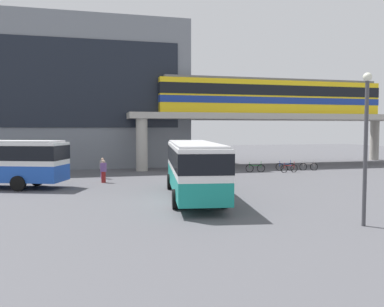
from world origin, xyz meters
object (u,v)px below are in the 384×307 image
pedestrian_near_building (103,172)px  bicycle_green (255,168)px  train (271,97)px  pedestrian_at_kerb (103,169)px  bicycle_red (289,168)px  bicycle_blue (285,167)px  bus_main (194,164)px  station_building (52,96)px  bicycle_silver (309,167)px

pedestrian_near_building → bicycle_green: bearing=16.0°
train → pedestrian_at_kerb: size_ratio=15.17×
bicycle_green → bicycle_red: 3.09m
bicycle_blue → pedestrian_near_building: bearing=-165.1°
bus_main → bicycle_blue: bus_main is taller
station_building → bicycle_silver: station_building is taller
bus_main → bicycle_silver: 19.05m
bicycle_red → bicycle_silver: bearing=23.5°
bus_main → bicycle_red: bus_main is taller
bicycle_silver → pedestrian_at_kerb: bearing=-175.3°
bus_main → pedestrian_near_building: (-4.88, 8.01, -1.20)m
bicycle_green → pedestrian_at_kerb: 13.93m
train → bicycle_blue: (-1.24, -5.90, -7.18)m
station_building → pedestrian_near_building: (5.02, -17.29, -6.85)m
bicycle_blue → pedestrian_at_kerb: (-17.18, -2.04, 0.42)m
bicycle_silver → bicycle_blue: 2.31m
bicycle_green → station_building: bearing=144.8°
train → pedestrian_near_building: (-18.42, -10.48, -6.75)m
bicycle_blue → pedestrian_near_building: pedestrian_near_building is taller
bus_main → bicycle_blue: bearing=45.6°
train → bicycle_red: bearing=-102.4°
train → bicycle_silver: train is taller
bus_main → bicycle_silver: (14.57, 12.16, -1.63)m
bus_main → pedestrian_at_kerb: (-4.88, 10.55, -1.21)m
train → bicycle_blue: 9.38m
station_building → train: bearing=-16.2°
train → pedestrian_at_kerb: train is taller
bicycle_green → pedestrian_at_kerb: (-13.84, -1.43, 0.42)m
bicycle_silver → bicycle_blue: (-2.27, 0.43, 0.00)m
train → pedestrian_near_building: 22.24m
train → bicycle_silver: bearing=-80.8°
bicycle_blue → bicycle_green: bearing=-169.7°
train → bus_main: size_ratio=2.24×
bicycle_silver → pedestrian_near_building: (-19.45, -4.15, 0.43)m
station_building → bicycle_blue: size_ratio=16.39×
station_building → bicycle_green: size_ratio=16.45×
bus_main → pedestrian_at_kerb: bus_main is taller
pedestrian_at_kerb → pedestrian_near_building: bearing=-90.1°
bicycle_green → bicycle_red: (2.92, -0.99, 0.00)m
pedestrian_near_building → bus_main: bearing=-58.6°
station_building → train: size_ratio=1.13×
pedestrian_at_kerb → bicycle_red: bearing=1.5°
bicycle_silver → pedestrian_at_kerb: (-19.45, -1.61, 0.42)m
bicycle_red → pedestrian_at_kerb: 16.78m
train → pedestrian_near_building: train is taller
station_building → train: (23.44, -6.81, -0.10)m
bus_main → bicycle_silver: bearing=39.8°
bicycle_red → pedestrian_near_building: (-16.77, -2.99, 0.43)m
bus_main → bicycle_green: (8.97, 11.98, -1.63)m
bicycle_green → bicycle_silver: size_ratio=0.99×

